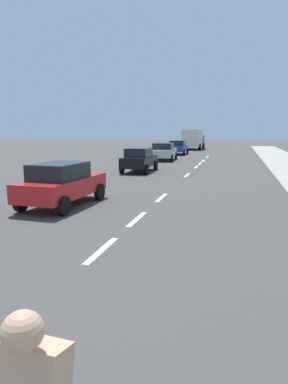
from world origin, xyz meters
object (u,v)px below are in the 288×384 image
(parked_car_blue, at_px, (178,147))
(delivery_truck, at_px, (193,139))
(parked_car_black, at_px, (139,159))
(parked_car_silver, at_px, (164,151))
(parked_car_red, at_px, (62,183))

(parked_car_blue, height_order, delivery_truck, delivery_truck)
(parked_car_black, distance_m, parked_car_silver, 8.98)
(parked_car_black, height_order, parked_car_silver, same)
(parked_car_red, distance_m, parked_car_black, 10.62)
(parked_car_blue, distance_m, delivery_truck, 10.71)
(parked_car_silver, xyz_separation_m, delivery_truck, (0.34, 18.52, 0.66))
(parked_car_black, height_order, delivery_truck, delivery_truck)
(parked_car_red, height_order, parked_car_black, same)
(parked_car_black, xyz_separation_m, delivery_truck, (0.08, 27.49, 0.67))
(parked_car_silver, distance_m, parked_car_blue, 7.83)
(parked_car_red, xyz_separation_m, parked_car_silver, (-0.39, 19.59, 0.01))
(parked_car_silver, bearing_deg, parked_car_red, -91.92)
(parked_car_silver, relative_size, parked_car_blue, 1.07)
(parked_car_red, height_order, parked_car_blue, same)
(delivery_truck, bearing_deg, parked_car_red, -88.34)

